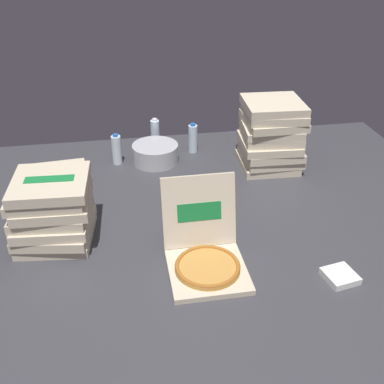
{
  "coord_description": "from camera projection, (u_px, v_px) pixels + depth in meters",
  "views": [
    {
      "loc": [
        -0.38,
        -2.05,
        1.43
      ],
      "look_at": [
        -0.01,
        0.1,
        0.14
      ],
      "focal_mm": 43.24,
      "sensor_mm": 36.0,
      "label": 1
    }
  ],
  "objects": [
    {
      "name": "ground_plane",
      "position": [
        196.0,
        225.0,
        2.52
      ],
      "size": [
        3.2,
        2.4,
        0.02
      ],
      "primitive_type": "cube",
      "color": "#38383D"
    },
    {
      "name": "water_bottle_1",
      "position": [
        117.0,
        150.0,
        3.09
      ],
      "size": [
        0.06,
        0.06,
        0.21
      ],
      "color": "white",
      "rests_on": "ground_plane"
    },
    {
      "name": "pizza_stack_right_near",
      "position": [
        271.0,
        135.0,
        2.99
      ],
      "size": [
        0.4,
        0.41,
        0.45
      ],
      "color": "beige",
      "rests_on": "ground_plane"
    },
    {
      "name": "napkin_pile",
      "position": [
        340.0,
        276.0,
        2.12
      ],
      "size": [
        0.16,
        0.16,
        0.03
      ],
      "primitive_type": "cube",
      "rotation": [
        0.0,
        0.0,
        0.18
      ],
      "color": "white",
      "rests_on": "ground_plane"
    },
    {
      "name": "pizza_stack_right_far",
      "position": [
        57.0,
        185.0,
        2.73
      ],
      "size": [
        0.41,
        0.42,
        0.15
      ],
      "color": "beige",
      "rests_on": "ground_plane"
    },
    {
      "name": "ice_bucket",
      "position": [
        155.0,
        153.0,
        3.12
      ],
      "size": [
        0.31,
        0.31,
        0.13
      ],
      "primitive_type": "cylinder",
      "color": "#B7BABF",
      "rests_on": "ground_plane"
    },
    {
      "name": "water_bottle_0",
      "position": [
        193.0,
        138.0,
        3.24
      ],
      "size": [
        0.06,
        0.06,
        0.21
      ],
      "color": "silver",
      "rests_on": "ground_plane"
    },
    {
      "name": "open_pizza_box",
      "position": [
        205.0,
        251.0,
        2.18
      ],
      "size": [
        0.36,
        0.46,
        0.38
      ],
      "color": "beige",
      "rests_on": "ground_plane"
    },
    {
      "name": "water_bottle_2",
      "position": [
        155.0,
        133.0,
        3.32
      ],
      "size": [
        0.06,
        0.06,
        0.21
      ],
      "color": "silver",
      "rests_on": "ground_plane"
    },
    {
      "name": "pizza_stack_left_far",
      "position": [
        53.0,
        210.0,
        2.31
      ],
      "size": [
        0.41,
        0.42,
        0.35
      ],
      "color": "beige",
      "rests_on": "ground_plane"
    }
  ]
}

